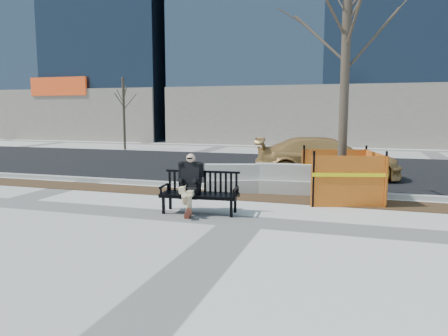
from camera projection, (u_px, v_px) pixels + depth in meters
The scene contains 11 objects.
ground at pixel (244, 221), 9.11m from camera, with size 120.00×120.00×0.00m, color beige.
mulch_strip at pixel (268, 198), 11.57m from camera, with size 40.00×1.20×0.02m, color #47301C.
asphalt_street at pixel (298, 168), 17.44m from camera, with size 60.00×10.40×0.01m, color black.
curb at pixel (275, 189), 12.46m from camera, with size 60.00×0.25×0.12m, color #9E9B93.
bench at pixel (200, 213), 9.85m from camera, with size 1.81×0.65×0.96m, color black, non-canonical shape.
seated_man at pixel (190, 212), 9.95m from camera, with size 0.58×0.96×1.35m, color black, non-canonical shape.
tree_fence at pixel (340, 200), 11.29m from camera, with size 2.75×2.75×6.88m, color orange, non-canonical shape.
sedan at pixel (326, 179), 14.84m from camera, with size 2.00×4.91×1.43m, color #B28341.
jersey_barrier_left at pixel (255, 192), 12.36m from camera, with size 2.87×0.57×0.82m, color #ADAAA2, non-canonical shape.
jersey_barrier_right at pixel (307, 194), 12.06m from camera, with size 2.97×0.59×0.85m, color #A7A59C, non-canonical shape.
far_tree_left at pixel (125, 149), 25.96m from camera, with size 1.72×1.72×4.63m, color #4D4031, non-canonical shape.
Camera 1 is at (2.22, -8.60, 2.33)m, focal length 34.40 mm.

